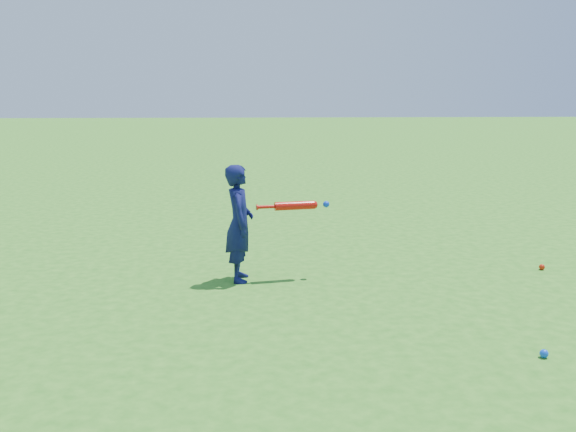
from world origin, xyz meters
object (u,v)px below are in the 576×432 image
object	(u,v)px
child	(239,223)
ground_ball_red	(542,267)
ground_ball_blue	(544,354)
bat_swing	(298,206)

from	to	relation	value
child	ground_ball_red	bearing A→B (deg)	-87.68
ground_ball_red	ground_ball_blue	bearing A→B (deg)	-114.16
bat_swing	ground_ball_blue	bearing A→B (deg)	-63.11
ground_ball_red	ground_ball_blue	world-z (taller)	ground_ball_blue
bat_swing	child	bearing A→B (deg)	175.36
ground_ball_red	bat_swing	size ratio (longest dim) A/B	0.08
ground_ball_blue	bat_swing	xyz separation A→B (m)	(-1.63, 2.11, 0.72)
ground_ball_blue	child	bearing A→B (deg)	137.20
child	ground_ball_blue	world-z (taller)	child
child	bat_swing	bearing A→B (deg)	-85.11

